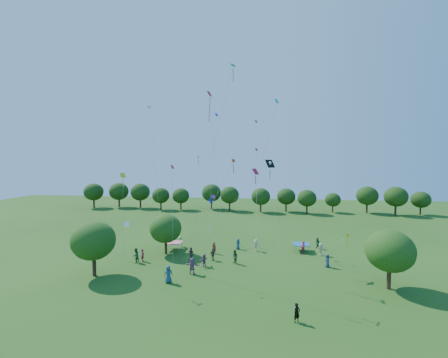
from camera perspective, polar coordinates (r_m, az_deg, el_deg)
ground at (r=25.20m, az=-4.52°, el=-28.21°), size 160.00×160.00×0.00m
near_tree_west at (r=37.73m, az=-23.60°, el=-10.70°), size 4.89×4.89×6.31m
near_tree_north at (r=43.29m, az=-11.06°, el=-9.24°), size 4.44×4.44×5.62m
near_tree_east at (r=35.71m, az=29.05°, el=-11.88°), size 4.76×4.76×6.13m
treeline at (r=77.13m, az=2.57°, el=-3.05°), size 88.01×8.77×6.77m
tent_red_stripe at (r=45.63m, az=-9.54°, el=-11.88°), size 2.20×2.20×1.10m
tent_blue at (r=45.68m, az=14.47°, el=-11.93°), size 2.20×2.20×1.10m
man_in_black at (r=27.43m, az=13.72°, el=-23.54°), size 0.71×0.64×1.60m
crowd_person_0 at (r=34.38m, az=-10.55°, el=-17.40°), size 1.06×0.83×1.89m
crowd_person_1 at (r=44.65m, az=14.87°, el=-12.52°), size 0.74×0.78×1.77m
crowd_person_2 at (r=41.35m, az=-16.47°, el=-13.80°), size 0.75×1.04×1.88m
crowd_person_3 at (r=46.98m, az=-8.34°, el=-11.70°), size 0.68×1.13×1.61m
crowd_person_4 at (r=40.80m, az=-6.31°, el=-13.99°), size 1.11×1.01×1.77m
crowd_person_5 at (r=36.32m, az=-6.09°, el=-16.14°), size 1.82×0.71×1.93m
crowd_person_6 at (r=40.37m, az=19.10°, el=-14.49°), size 0.47×0.82×1.61m
crowd_person_7 at (r=43.41m, az=-1.93°, el=-12.94°), size 0.62×0.40×1.65m
crowd_person_8 at (r=39.36m, az=2.06°, el=-14.63°), size 0.88×1.00×1.78m
crowd_person_9 at (r=44.68m, az=6.13°, el=-12.44°), size 1.12×0.52×1.70m
crowd_person_10 at (r=40.59m, az=-2.14°, el=-14.15°), size 0.93×1.04×1.65m
crowd_person_11 at (r=38.54m, az=-3.83°, el=-15.19°), size 1.18×1.57×1.60m
crowd_person_12 at (r=45.34m, az=2.70°, el=-12.27°), size 0.86×0.64×1.56m
crowd_person_13 at (r=41.59m, az=-15.22°, el=-13.84°), size 0.59×0.72×1.65m
crowd_person_14 at (r=47.66m, az=17.36°, el=-11.59°), size 0.79×0.91×1.63m
crowd_person_15 at (r=44.62m, az=17.97°, el=-12.63°), size 1.13×0.54×1.70m
pirate_kite at (r=38.53m, az=8.79°, el=2.62°), size 1.88×5.11×11.97m
red_high_kite at (r=38.82m, az=-2.39°, el=11.22°), size 2.57×2.85×20.72m
small_kite_0 at (r=30.80m, az=3.85°, el=-1.56°), size 8.54×3.95×11.10m
small_kite_1 at (r=43.56m, az=6.22°, el=0.71°), size 0.46×3.91×13.63m
small_kite_2 at (r=35.32m, az=-18.69°, el=-1.96°), size 1.63×2.72×10.51m
small_kite_3 at (r=31.70m, az=-0.91°, el=10.38°), size 6.25×4.14×21.52m
small_kite_4 at (r=48.30m, az=-2.62°, el=-4.85°), size 0.82×3.73×5.55m
small_kite_5 at (r=49.05m, az=-4.35°, el=0.16°), size 3.20×5.89×12.55m
small_kite_6 at (r=45.36m, az=-13.40°, el=6.34°), size 2.50×1.96×19.89m
small_kite_7 at (r=34.67m, az=7.82°, el=5.84°), size 4.62×6.51×18.49m
small_kite_8 at (r=35.05m, az=-9.79°, el=-1.86°), size 0.41×1.25×11.34m
small_kite_9 at (r=31.92m, az=-1.04°, el=-2.40°), size 6.49×3.31×12.05m
small_kite_10 at (r=38.84m, az=21.75°, el=-10.67°), size 2.67×4.56×3.36m
small_kite_11 at (r=44.85m, az=6.17°, el=4.59°), size 0.57×5.54×17.98m
small_kite_12 at (r=48.12m, az=-1.86°, el=6.67°), size 0.98×5.60×19.51m
small_kite_13 at (r=47.79m, az=-2.16°, el=-4.25°), size 0.74×3.86×6.25m
small_kite_14 at (r=45.26m, az=-18.14°, el=-8.54°), size 1.26×4.55×3.02m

